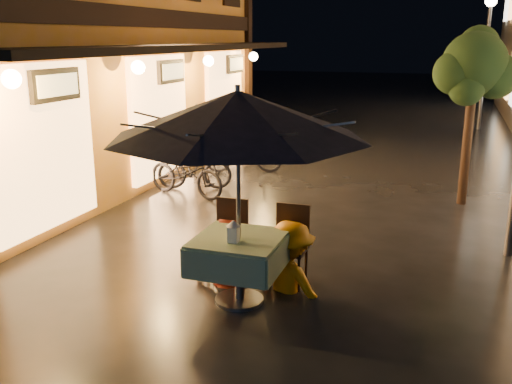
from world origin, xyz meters
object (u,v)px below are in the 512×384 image
(cafe_table, at_px, (239,253))
(patio_umbrella, at_px, (238,115))
(bicycle_0, at_px, (186,173))
(person_orange, at_px, (224,220))
(person_yellow, at_px, (291,224))
(table_lantern, at_px, (233,230))

(cafe_table, height_order, patio_umbrella, patio_umbrella)
(cafe_table, xyz_separation_m, bicycle_0, (-2.54, 3.93, -0.13))
(person_orange, xyz_separation_m, person_yellow, (0.84, 0.03, 0.04))
(cafe_table, bearing_deg, person_yellow, 50.56)
(table_lantern, height_order, person_yellow, person_yellow)
(table_lantern, distance_m, person_orange, 0.79)
(cafe_table, distance_m, person_orange, 0.67)
(cafe_table, xyz_separation_m, person_orange, (-0.39, 0.51, 0.19))
(table_lantern, distance_m, bicycle_0, 4.84)
(patio_umbrella, distance_m, bicycle_0, 4.98)
(table_lantern, height_order, bicycle_0, table_lantern)
(cafe_table, bearing_deg, table_lantern, -90.00)
(person_orange, bearing_deg, cafe_table, 107.39)
(cafe_table, height_order, person_yellow, person_yellow)
(person_yellow, height_order, bicycle_0, person_yellow)
(table_lantern, xyz_separation_m, person_orange, (-0.39, 0.67, -0.14))
(patio_umbrella, height_order, person_orange, patio_umbrella)
(bicycle_0, bearing_deg, person_yellow, -124.26)
(person_yellow, xyz_separation_m, bicycle_0, (-2.99, 3.38, -0.36))
(person_yellow, bearing_deg, person_orange, 21.04)
(bicycle_0, bearing_deg, person_orange, -133.52)
(person_orange, xyz_separation_m, bicycle_0, (-2.15, 3.42, -0.33))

